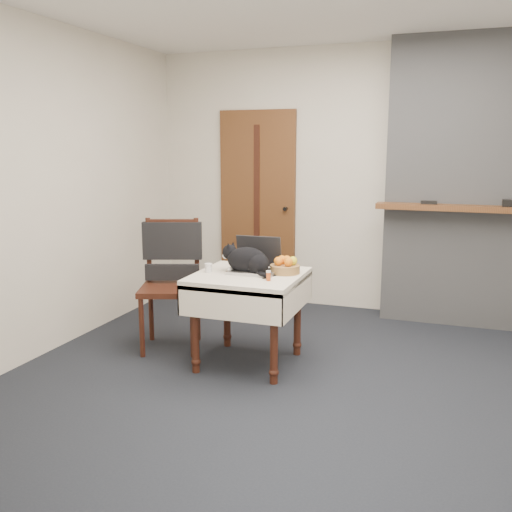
% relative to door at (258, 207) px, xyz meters
% --- Properties ---
extents(ground, '(4.50, 4.50, 0.00)m').
position_rel_door_xyz_m(ground, '(1.20, -1.97, -1.00)').
color(ground, black).
rests_on(ground, ground).
extents(room_shell, '(4.52, 4.01, 2.61)m').
position_rel_door_xyz_m(room_shell, '(1.20, -1.51, 0.76)').
color(room_shell, beige).
rests_on(room_shell, ground).
extents(door, '(0.82, 0.10, 2.00)m').
position_rel_door_xyz_m(door, '(0.00, 0.00, 0.00)').
color(door, brown).
rests_on(door, ground).
extents(chimney, '(1.62, 0.48, 2.60)m').
position_rel_door_xyz_m(chimney, '(2.10, -0.13, 0.30)').
color(chimney, gray).
rests_on(chimney, ground).
extents(side_table, '(0.78, 0.78, 0.70)m').
position_rel_door_xyz_m(side_table, '(0.56, -1.78, -0.41)').
color(side_table, '#3C1610').
rests_on(side_table, ground).
extents(laptop, '(0.36, 0.31, 0.26)m').
position_rel_door_xyz_m(laptop, '(0.58, -1.69, -0.24)').
color(laptop, '#B7B7BC').
rests_on(laptop, side_table).
extents(cat, '(0.44, 0.27, 0.23)m').
position_rel_door_xyz_m(cat, '(0.55, -1.77, -0.20)').
color(cat, black).
rests_on(cat, side_table).
extents(cream_jar, '(0.06, 0.06, 0.07)m').
position_rel_door_xyz_m(cream_jar, '(0.26, -1.83, -0.27)').
color(cream_jar, silver).
rests_on(cream_jar, side_table).
extents(pill_bottle, '(0.04, 0.04, 0.07)m').
position_rel_door_xyz_m(pill_bottle, '(0.77, -1.95, -0.26)').
color(pill_bottle, '#B34516').
rests_on(pill_bottle, side_table).
extents(fruit_basket, '(0.22, 0.22, 0.13)m').
position_rel_door_xyz_m(fruit_basket, '(0.81, -1.67, -0.25)').
color(fruit_basket, olive).
rests_on(fruit_basket, side_table).
extents(desk_clutter, '(0.09, 0.11, 0.01)m').
position_rel_door_xyz_m(desk_clutter, '(0.77, -1.78, -0.30)').
color(desk_clutter, black).
rests_on(desk_clutter, side_table).
extents(chair, '(0.60, 0.59, 1.05)m').
position_rel_door_xyz_m(chair, '(-0.19, -1.59, -0.33)').
color(chair, '#3C1610').
rests_on(chair, ground).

